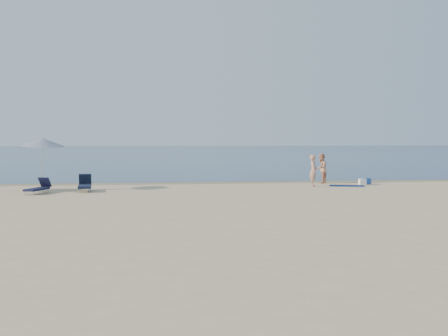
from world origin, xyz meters
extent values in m
plane|color=#D0B88A|center=(0.00, 0.00, 0.00)|extent=(160.00, 160.00, 0.00)
cube|color=#0C234C|center=(0.00, 100.00, 0.00)|extent=(240.00, 160.00, 0.01)
cube|color=#847254|center=(0.00, 19.40, 0.00)|extent=(240.00, 1.60, 0.00)
imported|color=tan|center=(3.18, 16.35, 0.82)|extent=(0.53, 0.67, 1.63)
imported|color=tan|center=(4.18, 18.23, 0.82)|extent=(0.95, 1.00, 1.64)
cube|color=#0F1F4B|center=(4.98, 16.38, 0.01)|extent=(1.95, 1.42, 0.03)
cube|color=silver|center=(6.13, 17.15, 0.15)|extent=(0.36, 0.31, 0.30)
cube|color=#204EB2|center=(6.39, 17.35, 0.16)|extent=(0.52, 0.42, 0.33)
cylinder|color=silver|center=(-10.18, 15.84, 1.12)|extent=(0.13, 0.24, 2.34)
cone|color=white|center=(-10.18, 16.04, 2.28)|extent=(2.65, 2.66, 0.53)
sphere|color=silver|center=(-10.18, 16.04, 2.49)|extent=(0.07, 0.07, 0.07)
cube|color=#121532|center=(-10.15, 14.21, 0.21)|extent=(0.96, 1.50, 0.09)
cube|color=#121532|center=(-9.91, 14.88, 0.47)|extent=(0.60, 0.50, 0.46)
cylinder|color=#A5A5AD|center=(-9.96, 14.14, 0.10)|extent=(0.03, 0.03, 0.21)
cube|color=#121A32|center=(-8.16, 15.10, 0.23)|extent=(0.71, 1.63, 0.11)
cube|color=#121A32|center=(-8.23, 15.89, 0.53)|extent=(0.61, 0.43, 0.51)
cylinder|color=#A5A5AD|center=(-7.93, 15.12, 0.12)|extent=(0.03, 0.03, 0.23)
camera|label=1|loc=(-5.13, -11.53, 2.46)|focal=45.00mm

